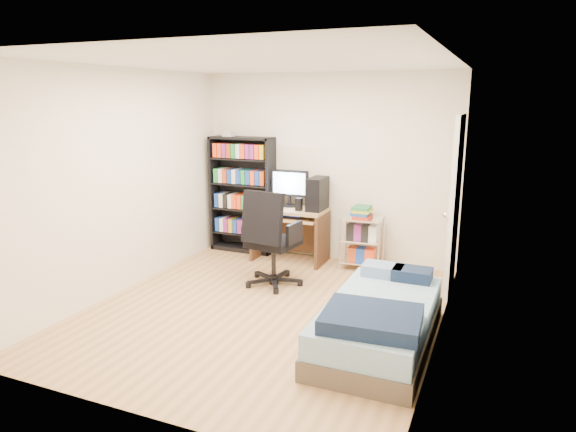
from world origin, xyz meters
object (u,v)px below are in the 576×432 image
at_px(office_chair, 271,255).
at_px(media_shelf, 243,193).
at_px(bed, 379,321).
at_px(computer_desk, 298,213).

bearing_deg(office_chair, media_shelf, 137.44).
distance_m(office_chair, bed, 1.82).
height_order(computer_desk, bed, computer_desk).
distance_m(media_shelf, office_chair, 1.58).
bearing_deg(computer_desk, office_chair, -86.03).
bearing_deg(media_shelf, bed, -40.74).
xyz_separation_m(media_shelf, computer_desk, (0.90, -0.13, -0.18)).
distance_m(computer_desk, bed, 2.60).
height_order(media_shelf, office_chair, media_shelf).
distance_m(media_shelf, bed, 3.34).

